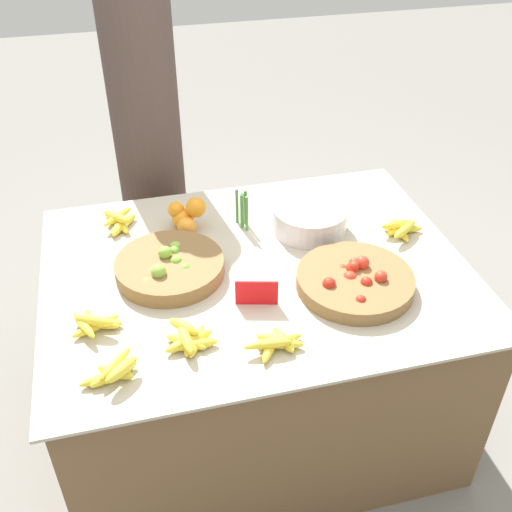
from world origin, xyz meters
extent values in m
plane|color=gray|center=(0.00, 0.00, 0.00)|extent=(12.00, 12.00, 0.00)
cube|color=brown|center=(0.00, 0.00, 0.39)|extent=(1.44, 1.11, 0.78)
cube|color=#BCB29E|center=(0.00, 0.00, 0.79)|extent=(1.50, 1.15, 0.01)
cylinder|color=olive|center=(-0.30, 0.04, 0.82)|extent=(0.38, 0.38, 0.06)
sphere|color=#7AB238|center=(-0.28, 0.03, 0.84)|extent=(0.04, 0.04, 0.04)
sphere|color=#89BC42|center=(-0.21, 0.07, 0.82)|extent=(0.05, 0.05, 0.05)
sphere|color=#6BA333|center=(-0.33, -0.08, 0.82)|extent=(0.04, 0.04, 0.04)
sphere|color=#6BA333|center=(-0.25, -0.01, 0.83)|extent=(0.05, 0.05, 0.05)
sphere|color=#89BC42|center=(-0.35, -0.03, 0.86)|extent=(0.05, 0.05, 0.05)
sphere|color=#6BA333|center=(-0.33, -0.05, 0.82)|extent=(0.05, 0.05, 0.05)
sphere|color=#6BA333|center=(-0.28, 0.09, 0.84)|extent=(0.04, 0.04, 0.04)
sphere|color=#89BC42|center=(-0.27, 0.13, 0.83)|extent=(0.06, 0.06, 0.06)
sphere|color=#89BC42|center=(-0.31, 0.07, 0.87)|extent=(0.05, 0.05, 0.05)
sphere|color=#89BC42|center=(-0.39, -0.05, 0.83)|extent=(0.04, 0.04, 0.04)
cylinder|color=olive|center=(0.30, -0.19, 0.82)|extent=(0.40, 0.40, 0.05)
sphere|color=red|center=(0.18, -0.12, 0.82)|extent=(0.04, 0.04, 0.04)
sphere|color=red|center=(0.30, -0.15, 0.85)|extent=(0.05, 0.05, 0.05)
sphere|color=red|center=(0.27, -0.31, 0.84)|extent=(0.04, 0.04, 0.04)
sphere|color=red|center=(0.31, -0.16, 0.86)|extent=(0.04, 0.04, 0.04)
sphere|color=red|center=(0.28, -0.13, 0.83)|extent=(0.04, 0.04, 0.04)
sphere|color=red|center=(0.38, -0.08, 0.82)|extent=(0.05, 0.05, 0.05)
sphere|color=red|center=(0.32, -0.13, 0.82)|extent=(0.05, 0.05, 0.05)
sphere|color=red|center=(0.37, -0.23, 0.85)|extent=(0.04, 0.04, 0.04)
sphere|color=red|center=(0.36, -0.19, 0.82)|extent=(0.05, 0.05, 0.05)
sphere|color=red|center=(0.34, -0.15, 0.86)|extent=(0.05, 0.05, 0.05)
sphere|color=red|center=(0.20, -0.22, 0.85)|extent=(0.04, 0.04, 0.04)
sphere|color=red|center=(0.28, -0.19, 0.83)|extent=(0.05, 0.05, 0.05)
sphere|color=red|center=(0.27, -0.28, 0.82)|extent=(0.04, 0.04, 0.04)
sphere|color=red|center=(0.31, -0.14, 0.85)|extent=(0.04, 0.04, 0.04)
sphere|color=red|center=(0.34, -0.21, 0.82)|extent=(0.04, 0.04, 0.04)
sphere|color=red|center=(0.38, -0.21, 0.84)|extent=(0.04, 0.04, 0.04)
sphere|color=red|center=(0.26, -0.23, 0.82)|extent=(0.04, 0.04, 0.04)
sphere|color=red|center=(0.39, -0.16, 0.82)|extent=(0.04, 0.04, 0.04)
sphere|color=red|center=(0.26, -0.16, 0.81)|extent=(0.04, 0.04, 0.04)
sphere|color=red|center=(0.32, -0.24, 0.84)|extent=(0.04, 0.04, 0.04)
sphere|color=orange|center=(-0.22, 0.32, 0.83)|extent=(0.07, 0.07, 0.07)
sphere|color=orange|center=(-0.21, 0.32, 0.83)|extent=(0.08, 0.08, 0.08)
sphere|color=orange|center=(-0.21, 0.32, 0.83)|extent=(0.08, 0.08, 0.08)
sphere|color=orange|center=(-0.21, 0.27, 0.83)|extent=(0.07, 0.07, 0.07)
sphere|color=orange|center=(-0.16, 0.30, 0.89)|extent=(0.08, 0.08, 0.08)
sphere|color=orange|center=(-0.23, 0.33, 0.87)|extent=(0.06, 0.06, 0.06)
cylinder|color=silver|center=(0.26, 0.19, 0.84)|extent=(0.29, 0.29, 0.10)
cube|color=red|center=(-0.05, -0.19, 0.84)|extent=(0.14, 0.04, 0.09)
cylinder|color=#4C8E42|center=(0.01, 0.26, 0.87)|extent=(0.01, 0.01, 0.15)
cylinder|color=#4C8E42|center=(0.02, 0.24, 0.87)|extent=(0.01, 0.01, 0.15)
cylinder|color=#428438|center=(0.03, 0.29, 0.87)|extent=(0.01, 0.01, 0.15)
cylinder|color=#428438|center=(0.01, 0.27, 0.87)|extent=(0.01, 0.01, 0.15)
cylinder|color=#4C8E42|center=(0.00, 0.30, 0.87)|extent=(0.01, 0.01, 0.15)
ellipsoid|color=yellow|center=(0.61, 0.08, 0.81)|extent=(0.15, 0.06, 0.03)
ellipsoid|color=yellow|center=(0.59, 0.08, 0.81)|extent=(0.12, 0.06, 0.03)
ellipsoid|color=yellow|center=(0.57, 0.06, 0.81)|extent=(0.08, 0.12, 0.03)
ellipsoid|color=yellow|center=(0.58, 0.08, 0.81)|extent=(0.12, 0.07, 0.03)
ellipsoid|color=yellow|center=(0.59, 0.08, 0.81)|extent=(0.04, 0.16, 0.03)
ellipsoid|color=yellow|center=(0.59, 0.04, 0.83)|extent=(0.14, 0.11, 0.03)
ellipsoid|color=yellow|center=(0.58, 0.08, 0.83)|extent=(0.13, 0.03, 0.03)
ellipsoid|color=yellow|center=(-0.56, -0.18, 0.81)|extent=(0.15, 0.09, 0.03)
ellipsoid|color=yellow|center=(-0.59, -0.16, 0.81)|extent=(0.04, 0.12, 0.03)
ellipsoid|color=yellow|center=(-0.54, -0.18, 0.81)|extent=(0.13, 0.07, 0.03)
ellipsoid|color=yellow|center=(-0.57, -0.19, 0.81)|extent=(0.16, 0.09, 0.03)
ellipsoid|color=yellow|center=(-0.56, -0.20, 0.84)|extent=(0.13, 0.09, 0.04)
ellipsoid|color=yellow|center=(-0.60, -0.20, 0.83)|extent=(0.08, 0.14, 0.03)
ellipsoid|color=yellow|center=(-0.54, -0.41, 0.81)|extent=(0.16, 0.06, 0.03)
ellipsoid|color=yellow|center=(-0.52, -0.40, 0.81)|extent=(0.11, 0.09, 0.03)
ellipsoid|color=yellow|center=(-0.52, -0.41, 0.81)|extent=(0.15, 0.09, 0.03)
ellipsoid|color=yellow|center=(-0.50, -0.43, 0.84)|extent=(0.11, 0.10, 0.04)
ellipsoid|color=yellow|center=(-0.51, -0.39, 0.83)|extent=(0.11, 0.12, 0.03)
ellipsoid|color=yellow|center=(-0.45, 0.38, 0.81)|extent=(0.07, 0.13, 0.03)
ellipsoid|color=yellow|center=(-0.44, 0.37, 0.81)|extent=(0.13, 0.13, 0.03)
ellipsoid|color=yellow|center=(-0.45, 0.37, 0.81)|extent=(0.06, 0.12, 0.03)
ellipsoid|color=yellow|center=(-0.47, 0.40, 0.81)|extent=(0.10, 0.12, 0.03)
ellipsoid|color=yellow|center=(-0.46, 0.36, 0.81)|extent=(0.09, 0.13, 0.04)
ellipsoid|color=yellow|center=(-0.46, 0.40, 0.83)|extent=(0.13, 0.13, 0.03)
ellipsoid|color=yellow|center=(-0.47, 0.39, 0.84)|extent=(0.11, 0.12, 0.04)
ellipsoid|color=yellow|center=(-0.02, -0.40, 0.81)|extent=(0.15, 0.05, 0.03)
ellipsoid|color=yellow|center=(-0.03, -0.41, 0.81)|extent=(0.15, 0.08, 0.03)
ellipsoid|color=yellow|center=(-0.05, -0.40, 0.81)|extent=(0.11, 0.15, 0.03)
ellipsoid|color=yellow|center=(-0.01, -0.39, 0.81)|extent=(0.06, 0.12, 0.03)
ellipsoid|color=yellow|center=(-0.03, -0.39, 0.81)|extent=(0.13, 0.09, 0.03)
ellipsoid|color=yellow|center=(-0.05, -0.42, 0.83)|extent=(0.11, 0.04, 0.03)
ellipsoid|color=yellow|center=(-0.07, -0.41, 0.83)|extent=(0.16, 0.03, 0.03)
ellipsoid|color=yellow|center=(-0.29, -0.33, 0.81)|extent=(0.16, 0.09, 0.04)
ellipsoid|color=yellow|center=(-0.27, -0.33, 0.81)|extent=(0.08, 0.14, 0.03)
ellipsoid|color=yellow|center=(-0.29, -0.33, 0.81)|extent=(0.06, 0.12, 0.03)
ellipsoid|color=yellow|center=(-0.30, -0.33, 0.81)|extent=(0.13, 0.11, 0.03)
ellipsoid|color=yellow|center=(-0.28, -0.35, 0.81)|extent=(0.14, 0.03, 0.03)
ellipsoid|color=yellow|center=(-0.30, -0.29, 0.84)|extent=(0.10, 0.11, 0.03)
ellipsoid|color=yellow|center=(-0.30, -0.34, 0.83)|extent=(0.05, 0.13, 0.03)
cylinder|color=#473833|center=(-0.28, 0.85, 0.79)|extent=(0.30, 0.30, 1.57)
camera|label=1|loc=(-0.41, -1.65, 2.10)|focal=42.00mm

